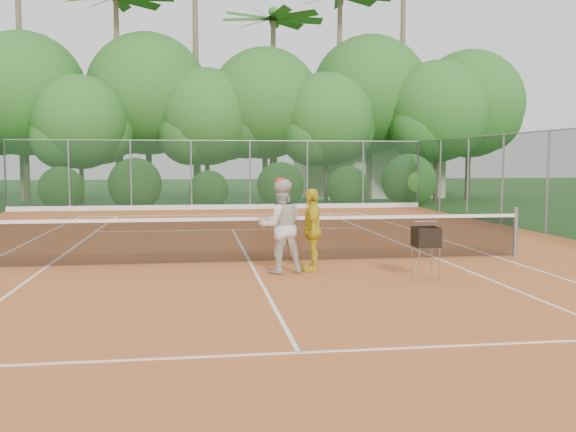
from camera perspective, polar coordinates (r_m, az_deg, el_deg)
The scene contains 13 objects.
ground at distance 13.53m, azimuth -3.39°, elevation -4.24°, with size 120.00×120.00×0.00m, color #204A1A.
clay_court at distance 13.53m, azimuth -3.39°, elevation -4.20°, with size 18.00×36.00×0.02m, color #B85F2A.
club_building at distance 38.67m, azimuth 6.94°, elevation 3.97°, with size 8.00×5.00×3.00m, color beige.
tennis_net at distance 13.46m, azimuth -3.40°, elevation -2.00°, with size 11.97×0.10×1.10m.
player_center_grp at distance 12.17m, azimuth -0.66°, elevation -0.90°, with size 0.95×0.79×1.82m.
player_yellow at distance 12.44m, azimuth 2.16°, elevation -1.23°, with size 0.94×0.39×1.61m, color yellow.
ball_hopper at distance 11.73m, azimuth 12.17°, elevation -1.92°, with size 0.42×0.42×0.96m.
stray_ball_a at distance 25.46m, azimuth -7.31°, elevation 0.19°, with size 0.07×0.07×0.07m, color #CADA32.
stray_ball_b at distance 24.85m, azimuth -5.04°, elevation 0.09°, with size 0.07×0.07×0.07m, color #CDEA36.
stray_ball_c at distance 24.76m, azimuth -2.28°, elevation 0.09°, with size 0.07×0.07×0.07m, color yellow.
court_markings at distance 13.53m, azimuth -3.39°, elevation -4.14°, with size 11.03×23.83×0.01m.
fence_back at distance 28.34m, azimuth -5.99°, elevation 3.66°, with size 18.07×0.07×3.00m.
tropical_treeline at distance 33.76m, azimuth -3.94°, elevation 9.99°, with size 32.10×8.49×15.03m.
Camera 1 is at (-1.12, -13.31, 2.17)m, focal length 40.00 mm.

